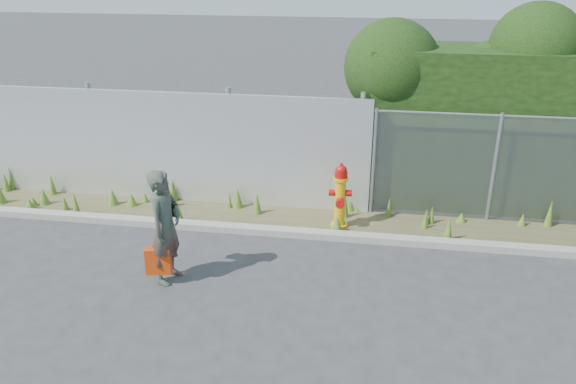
{
  "coord_description": "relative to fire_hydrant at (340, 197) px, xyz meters",
  "views": [
    {
      "loc": [
        1.02,
        -6.91,
        4.55
      ],
      "look_at": [
        -0.3,
        1.4,
        1.0
      ],
      "focal_mm": 35.0,
      "sensor_mm": 36.0,
      "label": 1
    }
  ],
  "objects": [
    {
      "name": "corrugated_fence",
      "position": [
        -3.75,
        0.74,
        0.51
      ],
      "size": [
        8.5,
        0.21,
        2.3
      ],
      "color": "silver",
      "rests_on": "ground"
    },
    {
      "name": "woman",
      "position": [
        -2.41,
        -2.18,
        0.29
      ],
      "size": [
        0.52,
        0.71,
        1.77
      ],
      "primitive_type": "imported",
      "rotation": [
        0.0,
        0.0,
        1.4
      ],
      "color": "#10684F",
      "rests_on": "ground"
    },
    {
      "name": "ground",
      "position": [
        -0.5,
        -2.26,
        -0.6
      ],
      "size": [
        80.0,
        80.0,
        0.0
      ],
      "primitive_type": "plane",
      "color": "#343436",
      "rests_on": "ground"
    },
    {
      "name": "fire_hydrant",
      "position": [
        0.0,
        0.0,
        0.0
      ],
      "size": [
        0.41,
        0.37,
        1.23
      ],
      "rotation": [
        0.0,
        0.0,
        0.08
      ],
      "color": "#E4AA0C",
      "rests_on": "ground"
    },
    {
      "name": "weed_strip",
      "position": [
        -1.1,
        0.25,
        -0.47
      ],
      "size": [
        16.0,
        1.33,
        0.54
      ],
      "color": "#49432A",
      "rests_on": "ground"
    },
    {
      "name": "red_tote_bag",
      "position": [
        -2.51,
        -2.33,
        -0.21
      ],
      "size": [
        0.37,
        0.14,
        0.49
      ],
      "rotation": [
        0.0,
        0.0,
        0.2
      ],
      "color": "red"
    },
    {
      "name": "curb",
      "position": [
        -0.5,
        -0.46,
        -0.54
      ],
      "size": [
        16.0,
        0.22,
        0.12
      ],
      "primitive_type": "cube",
      "color": "gray",
      "rests_on": "ground"
    },
    {
      "name": "hedge",
      "position": [
        3.81,
        1.75,
        1.41
      ],
      "size": [
        7.82,
        1.91,
        3.83
      ],
      "color": "black",
      "rests_on": "ground"
    },
    {
      "name": "black_shoulder_bag",
      "position": [
        -2.43,
        -1.93,
        0.46
      ],
      "size": [
        0.24,
        0.1,
        0.18
      ],
      "rotation": [
        0.0,
        0.0,
        -0.21
      ],
      "color": "black"
    },
    {
      "name": "chainlink_fence",
      "position": [
        3.75,
        0.74,
        0.43
      ],
      "size": [
        6.5,
        0.07,
        2.05
      ],
      "color": "gray",
      "rests_on": "ground"
    }
  ]
}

